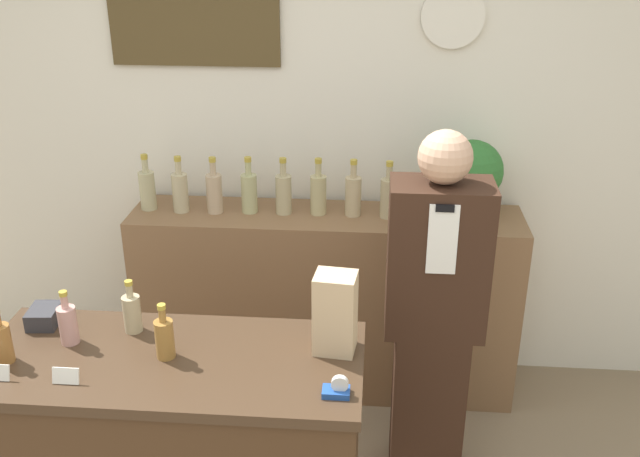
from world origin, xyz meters
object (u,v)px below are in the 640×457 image
at_px(shopkeeper, 433,317).
at_px(tape_dispenser, 337,389).
at_px(paper_bag, 335,313).
at_px(potted_plant, 471,176).

height_order(shopkeeper, tape_dispenser, shopkeeper).
relative_size(shopkeeper, tape_dispenser, 17.94).
bearing_deg(shopkeeper, tape_dispenser, -116.56).
relative_size(shopkeeper, paper_bag, 5.41).
xyz_separation_m(potted_plant, paper_bag, (-0.58, -1.11, -0.13)).
bearing_deg(paper_bag, tape_dispenser, -84.77).
bearing_deg(tape_dispenser, potted_plant, 67.82).
height_order(shopkeeper, paper_bag, shopkeeper).
relative_size(potted_plant, tape_dispenser, 4.37).
height_order(potted_plant, tape_dispenser, potted_plant).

